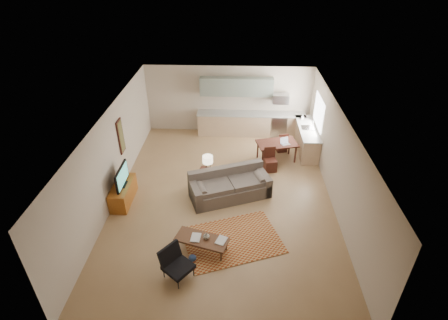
{
  "coord_description": "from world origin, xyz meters",
  "views": [
    {
      "loc": [
        0.38,
        -8.47,
        6.63
      ],
      "look_at": [
        0.0,
        0.3,
        1.15
      ],
      "focal_mm": 28.0,
      "sensor_mm": 36.0,
      "label": 1
    }
  ],
  "objects_px": {
    "sofa": "(230,185)",
    "tv_credenza": "(123,193)",
    "console_table": "(208,179)",
    "dining_table": "(276,151)",
    "armchair": "(178,265)",
    "coffee_table": "(202,244)"
  },
  "relations": [
    {
      "from": "coffee_table",
      "to": "armchair",
      "type": "height_order",
      "value": "armchair"
    },
    {
      "from": "tv_credenza",
      "to": "armchair",
      "type": "bearing_deg",
      "value": -52.64
    },
    {
      "from": "tv_credenza",
      "to": "console_table",
      "type": "relative_size",
      "value": 1.97
    },
    {
      "from": "dining_table",
      "to": "armchair",
      "type": "bearing_deg",
      "value": -131.09
    },
    {
      "from": "coffee_table",
      "to": "console_table",
      "type": "distance_m",
      "value": 2.67
    },
    {
      "from": "sofa",
      "to": "coffee_table",
      "type": "distance_m",
      "value": 2.34
    },
    {
      "from": "coffee_table",
      "to": "armchair",
      "type": "xyz_separation_m",
      "value": [
        -0.46,
        -0.84,
        0.19
      ]
    },
    {
      "from": "tv_credenza",
      "to": "dining_table",
      "type": "bearing_deg",
      "value": 28.28
    },
    {
      "from": "dining_table",
      "to": "sofa",
      "type": "bearing_deg",
      "value": -139.94
    },
    {
      "from": "sofa",
      "to": "tv_credenza",
      "type": "height_order",
      "value": "sofa"
    },
    {
      "from": "coffee_table",
      "to": "dining_table",
      "type": "distance_m",
      "value": 4.96
    },
    {
      "from": "tv_credenza",
      "to": "console_table",
      "type": "distance_m",
      "value": 2.6
    },
    {
      "from": "sofa",
      "to": "armchair",
      "type": "height_order",
      "value": "sofa"
    },
    {
      "from": "tv_credenza",
      "to": "sofa",
      "type": "bearing_deg",
      "value": 6.48
    },
    {
      "from": "coffee_table",
      "to": "dining_table",
      "type": "relative_size",
      "value": 0.96
    },
    {
      "from": "armchair",
      "to": "console_table",
      "type": "relative_size",
      "value": 1.18
    },
    {
      "from": "coffee_table",
      "to": "console_table",
      "type": "xyz_separation_m",
      "value": [
        -0.06,
        2.67,
        0.13
      ]
    },
    {
      "from": "sofa",
      "to": "console_table",
      "type": "xyz_separation_m",
      "value": [
        -0.7,
        0.43,
        -0.1
      ]
    },
    {
      "from": "coffee_table",
      "to": "tv_credenza",
      "type": "height_order",
      "value": "tv_credenza"
    },
    {
      "from": "armchair",
      "to": "tv_credenza",
      "type": "distance_m",
      "value": 3.42
    },
    {
      "from": "armchair",
      "to": "dining_table",
      "type": "relative_size",
      "value": 0.56
    },
    {
      "from": "sofa",
      "to": "armchair",
      "type": "distance_m",
      "value": 3.27
    }
  ]
}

